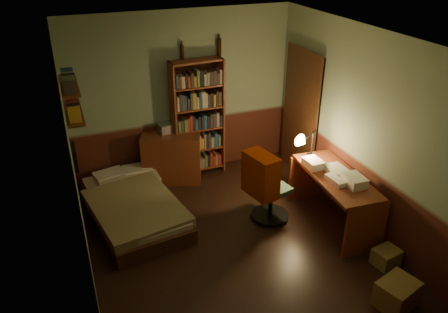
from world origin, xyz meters
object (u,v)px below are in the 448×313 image
object	(u,v)px
desk	(333,200)
mini_stereo	(167,128)
bookshelf	(198,119)
office_chair	(272,184)
cardboard_box_a	(397,294)
desk_lamp	(313,134)
bed	(133,199)
dresser	(172,158)
cardboard_box_b	(386,257)

from	to	relation	value
desk	mini_stereo	bearing A→B (deg)	133.97
bookshelf	office_chair	world-z (taller)	bookshelf
cardboard_box_a	desk_lamp	bearing A→B (deg)	85.41
bed	bookshelf	size ratio (longest dim) A/B	1.01
dresser	mini_stereo	world-z (taller)	mini_stereo
bed	office_chair	xyz separation A→B (m)	(1.77, -0.71, 0.27)
office_chair	cardboard_box_b	size ratio (longest dim) A/B	3.74
desk_lamp	cardboard_box_b	world-z (taller)	desk_lamp
bed	cardboard_box_b	size ratio (longest dim) A/B	6.49
bed	cardboard_box_a	distance (m)	3.50
cardboard_box_a	office_chair	bearing A→B (deg)	105.24
dresser	desk_lamp	distance (m)	2.25
desk_lamp	bed	bearing A→B (deg)	-170.03
desk	desk_lamp	bearing A→B (deg)	95.85
desk	office_chair	distance (m)	0.85
mini_stereo	cardboard_box_b	world-z (taller)	mini_stereo
bookshelf	desk_lamp	size ratio (longest dim) A/B	2.83
cardboard_box_b	dresser	bearing A→B (deg)	122.80
office_chair	cardboard_box_a	size ratio (longest dim) A/B	2.67
office_chair	cardboard_box_a	distance (m)	2.04
bookshelf	office_chair	distance (m)	1.72
dresser	desk	size ratio (longest dim) A/B	0.63
dresser	office_chair	distance (m)	1.81
bed	mini_stereo	distance (m)	1.33
bookshelf	cardboard_box_a	distance (m)	3.75
bed	cardboard_box_b	distance (m)	3.36
bookshelf	cardboard_box_b	size ratio (longest dim) A/B	6.41
bookshelf	dresser	bearing A→B (deg)	-174.61
desk	office_chair	bearing A→B (deg)	153.58
bed	desk	size ratio (longest dim) A/B	1.35
desk_lamp	cardboard_box_a	distance (m)	2.32
dresser	bookshelf	xyz separation A→B (m)	(0.48, 0.08, 0.55)
dresser	mini_stereo	xyz separation A→B (m)	(-0.02, 0.12, 0.47)
mini_stereo	bookshelf	world-z (taller)	bookshelf
dresser	bed	bearing A→B (deg)	-115.16
dresser	bookshelf	bearing A→B (deg)	29.43
cardboard_box_a	bookshelf	bearing A→B (deg)	106.39
bookshelf	desk_lamp	bearing A→B (deg)	-54.22
mini_stereo	desk	distance (m)	2.72
desk_lamp	cardboard_box_a	size ratio (longest dim) A/B	1.62
office_chair	desk_lamp	bearing A→B (deg)	1.50
desk	cardboard_box_a	size ratio (longest dim) A/B	3.43
mini_stereo	bookshelf	bearing A→B (deg)	-14.55
dresser	office_chair	xyz separation A→B (m)	(0.99, -1.51, 0.15)
cardboard_box_b	bed	bearing A→B (deg)	141.70
desk	desk_lamp	xyz separation A→B (m)	(-0.02, 0.60, 0.71)
dresser	office_chair	world-z (taller)	office_chair
mini_stereo	cardboard_box_b	xyz separation A→B (m)	(1.87, -3.00, -0.76)
bed	desk	xyz separation A→B (m)	(2.48, -1.13, 0.09)
desk_lamp	office_chair	distance (m)	0.90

